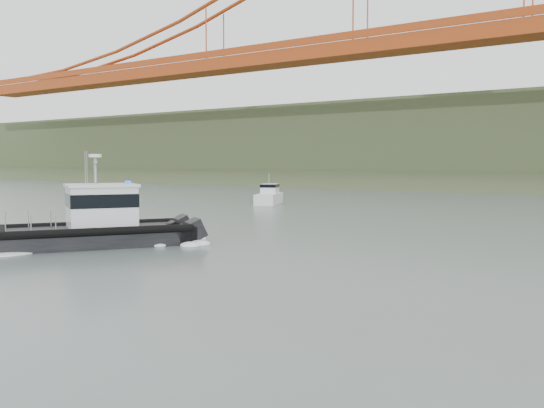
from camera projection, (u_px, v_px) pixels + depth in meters
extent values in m
plane|color=#505F5C|center=(121.00, 297.00, 18.70)|extent=(400.00, 400.00, 0.00)
cube|color=black|center=(90.00, 236.00, 31.34)|extent=(6.02, 8.95, 1.06)
cube|color=black|center=(96.00, 241.00, 29.15)|extent=(6.02, 8.95, 1.06)
cube|color=black|center=(84.00, 230.00, 30.04)|extent=(7.39, 9.05, 0.22)
cube|color=silver|center=(102.00, 207.00, 30.32)|extent=(3.93, 4.11, 2.04)
cube|color=black|center=(101.00, 200.00, 30.30)|extent=(4.00, 4.18, 0.67)
cube|color=silver|center=(101.00, 185.00, 30.25)|extent=(4.17, 4.35, 0.14)
cylinder|color=gray|center=(95.00, 171.00, 30.09)|extent=(0.14, 0.14, 1.60)
cylinder|color=white|center=(95.00, 156.00, 30.04)|extent=(0.62, 0.62, 0.16)
cube|color=silver|center=(269.00, 199.00, 61.04)|extent=(4.16, 6.07, 1.16)
cube|color=silver|center=(270.00, 189.00, 61.45)|extent=(2.37, 2.75, 1.16)
cube|color=black|center=(270.00, 186.00, 61.42)|extent=(2.43, 2.81, 0.34)
cylinder|color=gray|center=(269.00, 179.00, 60.90)|extent=(0.08, 0.08, 1.16)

